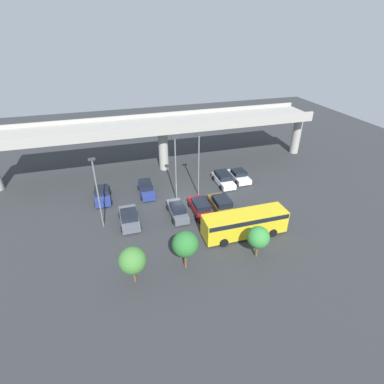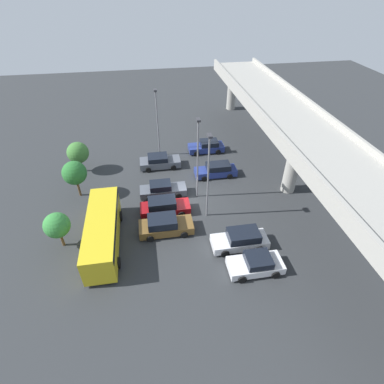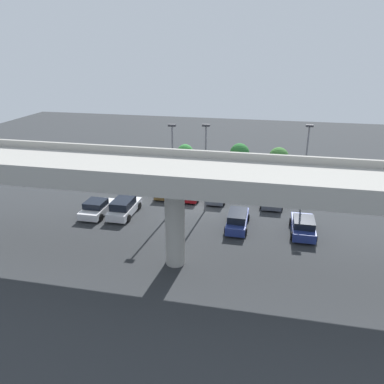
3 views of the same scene
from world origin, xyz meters
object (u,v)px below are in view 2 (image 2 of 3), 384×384
Objects in this scene: parked_car_2 at (216,170)px; tree_front_left at (78,153)px; lamp_post_near_aisle at (157,119)px; shuttle_bus at (102,230)px; parked_car_4 at (164,207)px; lamp_post_mid_lot at (208,172)px; parked_car_1 at (160,162)px; parked_car_3 at (163,190)px; parked_car_7 at (256,264)px; tree_front_centre at (74,173)px; parked_car_6 at (241,239)px; lamp_post_by_overpass at (198,155)px; tree_front_right at (57,225)px; parked_car_5 at (165,225)px; parked_car_0 at (207,147)px.

parked_car_2 is 15.88m from tree_front_left.
tree_front_left is (2.36, -9.35, -2.42)m from lamp_post_near_aisle.
shuttle_bus is 12.76m from tree_front_left.
parked_car_4 is 12.84m from tree_front_left.
parked_car_4 is 0.56× the size of lamp_post_mid_lot.
parked_car_3 is at bearing -91.21° from parked_car_1.
parked_car_7 is 0.50× the size of lamp_post_mid_lot.
parked_car_3 is at bearing 80.62° from tree_front_centre.
shuttle_bus is at bearing 36.20° from parked_car_2.
parked_car_6 reaches higher than parked_car_4.
parked_car_1 is 0.52× the size of shuttle_bus.
lamp_post_by_overpass is 14.60m from tree_front_left.
shuttle_bus reaches higher than parked_car_7.
lamp_post_by_overpass reaches higher than parked_car_1.
tree_front_right is (11.37, -9.24, 1.61)m from parked_car_1.
tree_front_left is (-10.11, -12.94, -2.53)m from lamp_post_mid_lot.
lamp_post_near_aisle reaches higher than parked_car_7.
parked_car_5 reaches higher than parked_car_4.
parked_car_0 is at bearing -90.59° from parked_car_2.
parked_car_4 is at bearing 59.93° from parked_car_0.
lamp_post_near_aisle is (-8.60, 0.34, 4.16)m from parked_car_3.
lamp_post_by_overpass is (-4.71, 3.79, 4.25)m from parked_car_5.
lamp_post_by_overpass reaches higher than parked_car_7.
parked_car_4 is 1.19× the size of tree_front_centre.
parked_car_6 is 1.19× the size of tree_front_centre.
tree_front_centre is (-7.45, -3.06, 1.20)m from shuttle_bus.
tree_front_centre is at bearing -39.31° from parked_car_7.
parked_car_6 is at bearing -80.26° from parked_car_7.
shuttle_bus is at bearing -77.23° from lamp_post_mid_lot.
parked_car_5 is at bearing -38.79° from lamp_post_by_overpass.
parked_car_2 is at bearing -92.06° from parked_car_6.
parked_car_2 is 1.10× the size of parked_car_7.
parked_car_1 is 14.74m from tree_front_right.
parked_car_0 is 0.95× the size of parked_car_2.
lamp_post_near_aisle is (-14.62, 5.90, 3.28)m from shuttle_bus.
tree_front_right is (14.12, -15.56, 1.61)m from parked_car_0.
parked_car_4 reaches higher than parked_car_3.
tree_front_right is at bearing -82.05° from lamp_post_mid_lot.
tree_front_left is (-0.56, -9.13, 1.74)m from parked_car_1.
lamp_post_near_aisle is at bearing -72.63° from parked_car_7.
tree_front_left is at bearing 145.31° from parked_car_3.
parked_car_6 is (10.99, -0.39, 0.04)m from parked_car_2.
tree_front_right is at bearing 84.71° from shuttle_bus.
parked_car_4 is at bearing -2.08° from lamp_post_near_aisle.
parked_car_6 is 0.57× the size of lamp_post_near_aisle.
parked_car_3 is 1.00× the size of parked_car_6.
parked_car_6 is 1.11× the size of parked_car_7.
lamp_post_mid_lot reaches higher than parked_car_3.
parked_car_0 is 1.32× the size of tree_front_right.
parked_car_4 is 12.15m from lamp_post_near_aisle.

